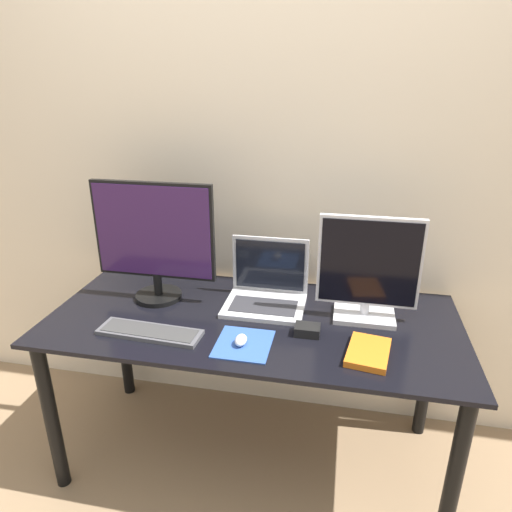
% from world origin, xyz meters
% --- Properties ---
extents(wall_back, '(7.00, 0.05, 2.50)m').
position_xyz_m(wall_back, '(0.00, 0.80, 1.25)').
color(wall_back, beige).
rests_on(wall_back, ground_plane).
extents(desk, '(1.64, 0.74, 0.72)m').
position_xyz_m(desk, '(0.00, 0.37, 0.60)').
color(desk, black).
rests_on(desk, ground_plane).
extents(monitor_left, '(0.52, 0.20, 0.51)m').
position_xyz_m(monitor_left, '(-0.44, 0.46, 0.99)').
color(monitor_left, black).
rests_on(monitor_left, desk).
extents(monitor_right, '(0.39, 0.17, 0.42)m').
position_xyz_m(monitor_right, '(0.44, 0.46, 0.92)').
color(monitor_right, silver).
rests_on(monitor_right, desk).
extents(laptop, '(0.33, 0.26, 0.27)m').
position_xyz_m(laptop, '(0.03, 0.51, 0.78)').
color(laptop, silver).
rests_on(laptop, desk).
extents(keyboard, '(0.40, 0.14, 0.02)m').
position_xyz_m(keyboard, '(-0.35, 0.17, 0.73)').
color(keyboard, '#4C4C51').
rests_on(keyboard, desk).
extents(mousepad, '(0.20, 0.22, 0.00)m').
position_xyz_m(mousepad, '(0.01, 0.17, 0.72)').
color(mousepad, '#2D519E').
rests_on(mousepad, desk).
extents(mouse, '(0.04, 0.07, 0.03)m').
position_xyz_m(mouse, '(0.00, 0.16, 0.74)').
color(mouse, silver).
rests_on(mouse, mousepad).
extents(book, '(0.17, 0.22, 0.02)m').
position_xyz_m(book, '(0.45, 0.19, 0.73)').
color(book, orange).
rests_on(book, desk).
extents(power_brick, '(0.09, 0.07, 0.04)m').
position_xyz_m(power_brick, '(0.23, 0.29, 0.73)').
color(power_brick, black).
rests_on(power_brick, desk).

